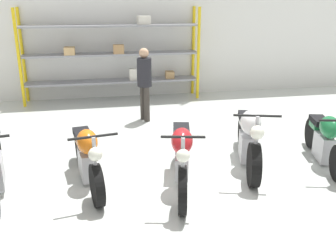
# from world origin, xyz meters

# --- Properties ---
(ground_plane) EXTENTS (30.00, 30.00, 0.00)m
(ground_plane) POSITION_xyz_m (0.00, 0.00, 0.00)
(ground_plane) COLOR silver
(back_wall) EXTENTS (30.00, 0.08, 3.60)m
(back_wall) POSITION_xyz_m (0.00, 5.29, 1.80)
(back_wall) COLOR white
(back_wall) RESTS_ON ground_plane
(shelving_rack) EXTENTS (4.68, 0.63, 2.44)m
(shelving_rack) POSITION_xyz_m (-0.59, 4.91, 1.25)
(shelving_rack) COLOR yellow
(shelving_rack) RESTS_ON ground_plane
(motorcycle_orange) EXTENTS (0.67, 2.05, 0.98)m
(motorcycle_orange) POSITION_xyz_m (-1.29, 0.08, 0.43)
(motorcycle_orange) COLOR black
(motorcycle_orange) RESTS_ON ground_plane
(motorcycle_red) EXTENTS (0.70, 2.13, 1.05)m
(motorcycle_red) POSITION_xyz_m (0.07, -0.29, 0.49)
(motorcycle_red) COLOR black
(motorcycle_red) RESTS_ON ground_plane
(motorcycle_white) EXTENTS (0.89, 2.13, 1.09)m
(motorcycle_white) POSITION_xyz_m (1.32, 0.21, 0.47)
(motorcycle_white) COLOR black
(motorcycle_white) RESTS_ON ground_plane
(motorcycle_green) EXTENTS (0.81, 1.89, 0.96)m
(motorcycle_green) POSITION_xyz_m (2.60, 0.02, 0.44)
(motorcycle_green) COLOR black
(motorcycle_green) RESTS_ON ground_plane
(person_browsing) EXTENTS (0.41, 0.41, 1.63)m
(person_browsing) POSITION_xyz_m (-0.04, 2.93, 0.96)
(person_browsing) COLOR #38332D
(person_browsing) RESTS_ON ground_plane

